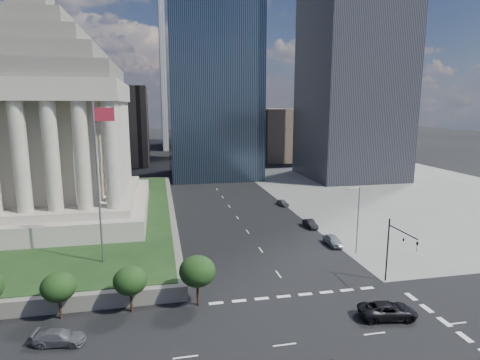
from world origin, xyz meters
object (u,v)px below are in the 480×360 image
object	(u,v)px
war_memorial	(40,106)
parked_sedan_mid	(310,224)
parked_sedan_near	(333,240)
pickup_truck	(388,310)
street_lamp_north	(357,216)
flagpole	(99,175)
suv_grey	(60,337)
parked_sedan_far	(283,203)
traffic_signal_ne	(397,245)

from	to	relation	value
war_memorial	parked_sedan_mid	bearing A→B (deg)	-12.19
war_memorial	parked_sedan_near	bearing A→B (deg)	-22.93
parked_sedan_near	pickup_truck	bearing A→B (deg)	-98.82
street_lamp_north	pickup_truck	size ratio (longest dim) A/B	1.70
flagpole	pickup_truck	bearing A→B (deg)	-29.30
street_lamp_north	suv_grey	bearing A→B (deg)	-157.19
street_lamp_north	suv_grey	size ratio (longest dim) A/B	2.16
suv_grey	parked_sedan_far	world-z (taller)	suv_grey
street_lamp_north	parked_sedan_near	bearing A→B (deg)	116.00
pickup_truck	parked_sedan_near	size ratio (longest dim) A/B	1.29
flagpole	traffic_signal_ne	xyz separation A→B (m)	(34.33, -10.30, -7.86)
traffic_signal_ne	pickup_truck	world-z (taller)	traffic_signal_ne
flagpole	parked_sedan_near	xyz separation A→B (m)	(33.33, 4.75, -12.33)
street_lamp_north	parked_sedan_far	xyz separation A→B (m)	(-1.83, 29.34, -5.03)
traffic_signal_ne	street_lamp_north	distance (m)	11.34
traffic_signal_ne	suv_grey	size ratio (longest dim) A/B	1.73
parked_sedan_near	street_lamp_north	bearing A→B (deg)	-62.99
traffic_signal_ne	parked_sedan_mid	world-z (taller)	traffic_signal_ne
street_lamp_north	parked_sedan_near	distance (m)	6.42
street_lamp_north	war_memorial	bearing A→B (deg)	154.08
pickup_truck	parked_sedan_mid	bearing A→B (deg)	1.94
war_memorial	pickup_truck	distance (m)	61.81
parked_sedan_mid	parked_sedan_far	distance (m)	16.17
parked_sedan_near	war_memorial	bearing A→B (deg)	158.08
parked_sedan_mid	parked_sedan_far	world-z (taller)	parked_sedan_mid
suv_grey	parked_sedan_mid	distance (m)	45.85
pickup_truck	parked_sedan_far	bearing A→B (deg)	4.29
parked_sedan_mid	war_memorial	bearing A→B (deg)	165.39
flagpole	suv_grey	xyz separation A→B (m)	(-2.26, -14.74, -12.44)
suv_grey	parked_sedan_near	bearing A→B (deg)	-51.62
street_lamp_north	flagpole	bearing A→B (deg)	-178.37
flagpole	parked_sedan_mid	size ratio (longest dim) A/B	4.90
pickup_truck	war_memorial	bearing A→B (deg)	54.61
war_memorial	traffic_signal_ne	distance (m)	60.00
flagpole	parked_sedan_mid	distance (m)	38.29
war_memorial	street_lamp_north	distance (m)	54.92
war_memorial	street_lamp_north	xyz separation A→B (m)	(47.33, -23.00, -15.74)
war_memorial	pickup_truck	bearing A→B (deg)	-44.19
pickup_truck	traffic_signal_ne	bearing A→B (deg)	-27.85
pickup_truck	parked_sedan_mid	world-z (taller)	pickup_truck
war_memorial	parked_sedan_mid	xyz separation A→B (m)	(45.50, -9.83, -20.73)
traffic_signal_ne	parked_sedan_mid	bearing A→B (deg)	92.34
pickup_truck	parked_sedan_far	size ratio (longest dim) A/B	1.59
parked_sedan_near	parked_sedan_mid	size ratio (longest dim) A/B	1.12
suv_grey	parked_sedan_mid	size ratio (longest dim) A/B	1.14
flagpole	pickup_truck	world-z (taller)	flagpole
flagpole	traffic_signal_ne	distance (m)	36.69
flagpole	street_lamp_north	world-z (taller)	flagpole
flagpole	suv_grey	world-z (taller)	flagpole
traffic_signal_ne	parked_sedan_far	xyz separation A→B (m)	(-1.00, 40.64, -4.62)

